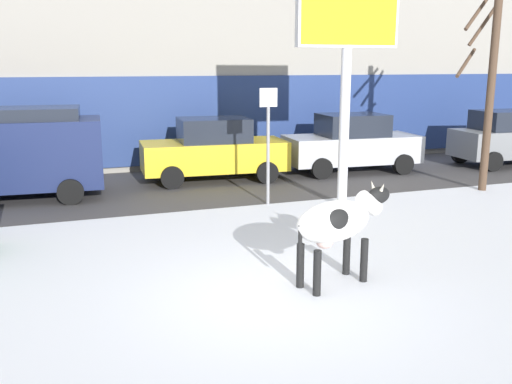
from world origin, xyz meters
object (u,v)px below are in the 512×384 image
pedestrian_far_left (275,137)px  street_sign (268,137)px  cow_holstein (337,222)px  car_grey_hatchback (506,138)px  bare_tree_left_lot (489,81)px  car_navy_van (8,151)px  billboard (348,22)px  car_yellow_sedan (214,150)px  car_silver_sedan (352,144)px  pedestrian_by_cars (98,145)px

pedestrian_far_left → street_sign: (-2.50, -5.86, 0.79)m
cow_holstein → car_grey_hatchback: car_grey_hatchback is taller
bare_tree_left_lot → car_grey_hatchback: bearing=39.4°
cow_holstein → car_navy_van: car_navy_van is taller
car_navy_van → bare_tree_left_lot: (12.04, -3.06, 1.69)m
billboard → bare_tree_left_lot: billboard is taller
car_navy_van → bare_tree_left_lot: size_ratio=0.87×
bare_tree_left_lot → street_sign: bare_tree_left_lot is taller
car_navy_van → car_yellow_sedan: 5.58m
car_navy_van → car_silver_sedan: bearing=2.9°
street_sign → car_yellow_sedan: bearing=97.3°
car_silver_sedan → street_sign: size_ratio=1.53×
cow_holstein → car_yellow_sedan: (0.45, 8.55, -0.09)m
pedestrian_by_cars → bare_tree_left_lot: 11.65m
billboard → car_silver_sedan: 5.73m
cow_holstein → pedestrian_far_left: pedestrian_far_left is taller
pedestrian_by_cars → billboard: bearing=-52.0°
car_navy_van → bare_tree_left_lot: 12.54m
street_sign → car_silver_sedan: bearing=37.9°
car_grey_hatchback → pedestrian_far_left: size_ratio=2.09×
car_navy_van → car_silver_sedan: size_ratio=1.09×
car_yellow_sedan → bare_tree_left_lot: size_ratio=0.79×
cow_holstein → bare_tree_left_lot: 8.69m
billboard → street_sign: 3.20m
cow_holstein → pedestrian_by_cars: size_ratio=1.12×
car_grey_hatchback → pedestrian_by_cars: size_ratio=2.09×
billboard → pedestrian_by_cars: size_ratio=3.21×
car_silver_sedan → car_grey_hatchback: (5.47, -0.73, 0.02)m
street_sign → car_navy_van: bearing=155.9°
cow_holstein → pedestrian_by_cars: bearing=103.4°
car_navy_van → car_yellow_sedan: bearing=6.8°
billboard → car_yellow_sedan: size_ratio=1.29×
billboard → car_yellow_sedan: billboard is taller
car_yellow_sedan → pedestrian_by_cars: bearing=140.6°
car_yellow_sedan → car_grey_hatchback: bearing=-5.1°
pedestrian_by_cars → pedestrian_far_left: (6.02, 0.00, 0.00)m
cow_holstein → pedestrian_by_cars: (-2.65, 11.09, -0.12)m
cow_holstein → car_navy_van: 9.39m
bare_tree_left_lot → street_sign: 6.23m
car_navy_van → street_sign: street_sign is taller
billboard → pedestrian_far_left: bearing=82.7°
billboard → pedestrian_by_cars: 9.06m
cow_holstein → bare_tree_left_lot: (6.96, 4.83, 1.93)m
car_silver_sedan → car_yellow_sedan: bearing=178.1°
car_silver_sedan → pedestrian_far_left: 3.11m
car_navy_van → pedestrian_by_cars: bearing=52.7°
cow_holstein → car_grey_hatchback: bearing=36.4°
car_navy_van → car_silver_sedan: (10.02, 0.51, -0.33)m
car_grey_hatchback → street_sign: street_sign is taller
car_yellow_sedan → bare_tree_left_lot: (6.51, -3.72, 2.03)m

